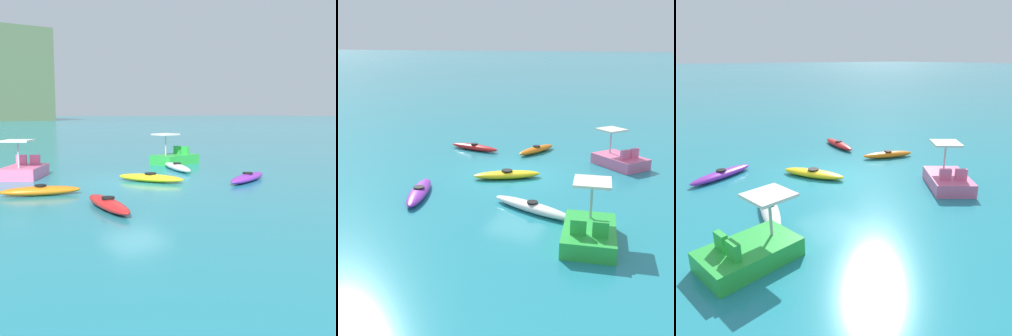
# 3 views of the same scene
# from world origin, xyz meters

# --- Properties ---
(ground_plane) EXTENTS (600.00, 600.00, 0.00)m
(ground_plane) POSITION_xyz_m (0.00, 0.00, 0.00)
(ground_plane) COLOR teal
(kayak_purple) EXTENTS (3.07, 1.76, 0.37)m
(kayak_purple) POSITION_xyz_m (3.90, -2.43, 0.16)
(kayak_purple) COLOR purple
(kayak_purple) RESTS_ON ground_plane
(kayak_yellow) EXTENTS (2.11, 2.85, 0.37)m
(kayak_yellow) POSITION_xyz_m (0.61, -0.19, 0.16)
(kayak_yellow) COLOR yellow
(kayak_yellow) RESTS_ON ground_plane
(kayak_white) EXTENTS (1.52, 3.31, 0.37)m
(kayak_white) POSITION_xyz_m (3.67, 2.06, 0.16)
(kayak_white) COLOR white
(kayak_white) RESTS_ON ground_plane
(kayak_red) EXTENTS (0.96, 2.97, 0.37)m
(kayak_red) POSITION_xyz_m (-3.24, -3.75, 0.16)
(kayak_red) COLOR red
(kayak_red) RESTS_ON ground_plane
(kayak_orange) EXTENTS (2.72, 1.48, 0.37)m
(kayak_orange) POSITION_xyz_m (-4.06, -0.47, 0.16)
(kayak_orange) COLOR orange
(kayak_orange) RESTS_ON ground_plane
(pedal_boat_green) EXTENTS (2.64, 1.91, 1.68)m
(pedal_boat_green) POSITION_xyz_m (5.20, 4.35, 0.34)
(pedal_boat_green) COLOR green
(pedal_boat_green) RESTS_ON ground_plane
(pedal_boat_pink) EXTENTS (2.63, 2.82, 1.68)m
(pedal_boat_pink) POSITION_xyz_m (-3.16, 3.98, 0.34)
(pedal_boat_pink) COLOR pink
(pedal_boat_pink) RESTS_ON ground_plane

